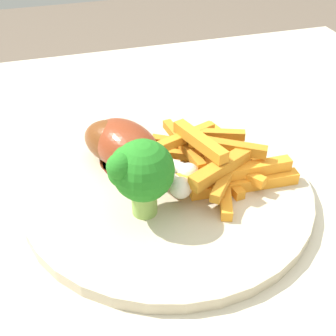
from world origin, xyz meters
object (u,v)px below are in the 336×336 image
Objects in this scene: dining_table at (105,304)px; broccoli_floret_front at (140,172)px; dinner_plate at (168,190)px; chicken_drumstick_far at (128,148)px; carrot_fries_pile at (216,160)px; chicken_drumstick_near at (124,146)px.

broccoli_floret_front reaches higher than dining_table.
dinner_plate reaches higher than dining_table.
dining_table is 0.15m from dinner_plate.
chicken_drumstick_far is (0.03, -0.04, 0.03)m from dinner_plate.
dining_table is 0.19m from carrot_fries_pile.
dining_table is at bearing 7.49° from carrot_fries_pile.
chicken_drumstick_near is (0.08, -0.04, 0.00)m from carrot_fries_pile.
chicken_drumstick_near reaches higher than dining_table.
carrot_fries_pile is (-0.05, -0.00, 0.02)m from dinner_plate.
chicken_drumstick_near is 0.86× the size of chicken_drumstick_far.
chicken_drumstick_far is (-0.04, -0.05, 0.15)m from dining_table.
chicken_drumstick_near is at bearing -125.59° from dining_table.
dinner_plate is 2.02× the size of chicken_drumstick_far.
chicken_drumstick_far reaches higher than dining_table.
broccoli_floret_front is at bearing 88.86° from chicken_drumstick_near.
dining_table is at bearing 49.06° from chicken_drumstick_far.
broccoli_floret_front is (-0.04, 0.02, 0.18)m from dining_table.
broccoli_floret_front is at bearing 86.26° from chicken_drumstick_far.
carrot_fries_pile is at bearing 152.39° from chicken_drumstick_near.
dining_table is 0.18m from broccoli_floret_front.
chicken_drumstick_near is at bearing -27.61° from carrot_fries_pile.
carrot_fries_pile is 1.25× the size of chicken_drumstick_near.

